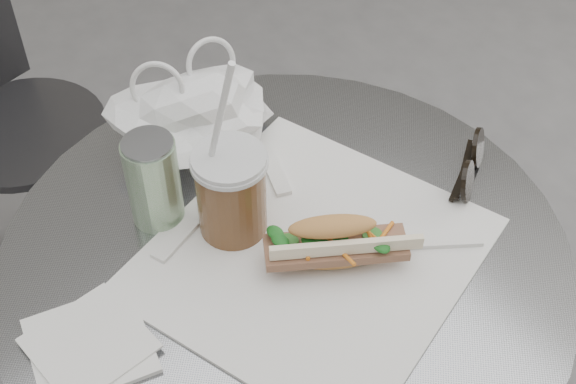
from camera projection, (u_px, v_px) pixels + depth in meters
cafe_table at (285, 364)px, 1.25m from camera, size 0.76×0.76×0.74m
chair_far at (26, 163)px, 1.81m from camera, size 0.35×0.38×0.66m
sandwich_paper at (312, 255)px, 1.05m from camera, size 0.50×0.49×0.00m
banh_mi at (334, 243)px, 1.02m from camera, size 0.23×0.20×0.08m
iced_coffee at (231, 192)px, 1.04m from camera, size 0.10×0.10×0.29m
sunglasses at (470, 166)px, 1.14m from camera, size 0.12×0.09×0.06m
plastic_bag at (196, 115)px, 1.16m from camera, size 0.27×0.25×0.11m
napkin_stack at (90, 345)px, 0.95m from camera, size 0.17×0.17×0.01m
drink_can at (153, 181)px, 1.05m from camera, size 0.07×0.07×0.14m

